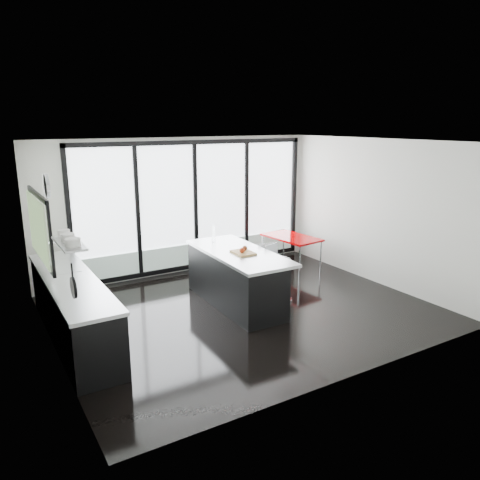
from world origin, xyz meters
TOP-DOWN VIEW (x-y plane):
  - floor at (0.00, 0.00)m, footprint 6.00×5.00m
  - ceiling at (0.00, 0.00)m, footprint 6.00×5.00m
  - wall_back at (0.27, 2.47)m, footprint 6.00×0.09m
  - wall_front at (0.00, -2.50)m, footprint 6.00×0.00m
  - wall_left at (-2.97, 0.27)m, footprint 0.26×5.00m
  - wall_right at (3.00, 0.00)m, footprint 0.00×5.00m
  - counter_cabinets at (-2.67, 0.40)m, footprint 0.69×3.24m
  - island at (0.02, 0.34)m, footprint 1.03×2.34m
  - bar_stool_near at (0.76, 0.07)m, footprint 0.62×0.62m
  - bar_stool_far at (0.70, 0.21)m, footprint 0.53×0.53m
  - red_table at (2.16, 1.57)m, footprint 0.87×1.35m

SIDE VIEW (x-z plane):
  - floor at x=0.00m, z-range 0.00..0.00m
  - red_table at x=2.16m, z-range 0.00..0.68m
  - bar_stool_far at x=0.70m, z-range 0.00..0.77m
  - bar_stool_near at x=0.76m, z-range 0.00..0.78m
  - counter_cabinets at x=-2.67m, z-range -0.22..1.14m
  - island at x=0.02m, z-range -0.13..1.09m
  - wall_back at x=0.27m, z-range -0.13..2.67m
  - wall_front at x=0.00m, z-range 0.00..2.80m
  - wall_right at x=3.00m, z-range 0.00..2.80m
  - wall_left at x=-2.97m, z-range 0.16..2.96m
  - ceiling at x=0.00m, z-range 2.80..2.80m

